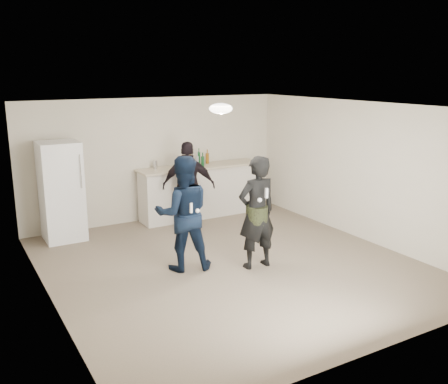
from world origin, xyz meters
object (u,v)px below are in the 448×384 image
counter (201,192)px  fridge (61,191)px  man (183,213)px  woman (257,213)px  spectator (189,186)px  shaker (155,165)px

counter → fridge: 2.89m
man → woman: man is taller
counter → spectator: (-0.61, -0.69, 0.34)m
shaker → woman: size_ratio=0.10×
fridge → spectator: bearing=-15.4°
spectator → woman: bearing=119.7°
counter → man: bearing=-122.6°
counter → spectator: size_ratio=1.51×
woman → fridge: bearing=-50.9°
fridge → shaker: bearing=6.4°
man → woman: size_ratio=1.01×
man → fridge: bearing=-44.1°
counter → man: man is taller
shaker → spectator: spectator is taller
woman → spectator: (-0.07, 2.26, -0.03)m
fridge → spectator: 2.34m
counter → spectator: 0.98m
woman → man: bearing=-26.1°
shaker → man: man is taller
counter → woman: size_ratio=1.46×
counter → shaker: bearing=171.2°
woman → shaker: bearing=-82.3°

